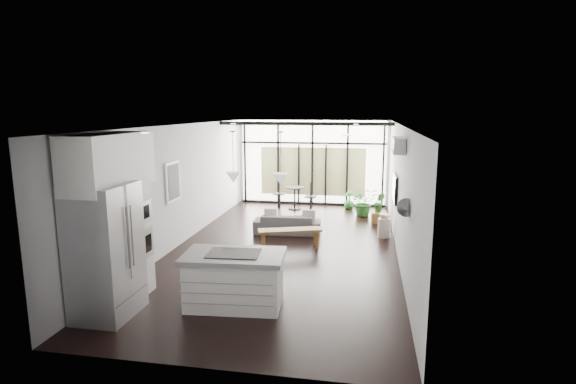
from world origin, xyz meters
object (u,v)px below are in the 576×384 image
(console_bench, at_px, (290,239))
(milk_can, at_px, (384,226))
(pouf, at_px, (299,222))
(fridge, at_px, (105,251))
(tv, at_px, (395,188))
(sofa, at_px, (287,221))
(island, at_px, (234,280))

(console_bench, distance_m, milk_can, 2.52)
(pouf, bearing_deg, console_bench, -87.58)
(fridge, relative_size, tv, 1.86)
(sofa, height_order, console_bench, sofa)
(island, height_order, sofa, island)
(sofa, relative_size, console_bench, 1.18)
(island, xyz_separation_m, fridge, (-1.82, -0.66, 0.59))
(island, relative_size, pouf, 3.63)
(island, relative_size, milk_can, 2.68)
(fridge, xyz_separation_m, milk_can, (4.32, 5.12, -0.73))
(island, relative_size, fridge, 0.78)
(console_bench, xyz_separation_m, tv, (2.35, 1.06, 1.07))
(console_bench, distance_m, tv, 2.79)
(console_bench, bearing_deg, island, -115.60)
(sofa, relative_size, tv, 1.54)
(console_bench, height_order, tv, tv)
(console_bench, bearing_deg, sofa, 83.65)
(milk_can, xyz_separation_m, tv, (0.21, -0.27, 1.00))
(fridge, xyz_separation_m, sofa, (1.89, 5.07, -0.69))
(island, relative_size, sofa, 0.95)
(fridge, xyz_separation_m, console_bench, (2.18, 3.79, -0.79))
(island, distance_m, pouf, 4.96)
(pouf, distance_m, tv, 2.78)
(fridge, xyz_separation_m, tv, (4.53, 4.85, 0.27))
(pouf, bearing_deg, fridge, -110.57)
(fridge, distance_m, console_bench, 4.44)
(pouf, relative_size, tv, 0.40)
(sofa, height_order, milk_can, sofa)
(console_bench, xyz_separation_m, milk_can, (2.14, 1.33, 0.07))
(fridge, relative_size, sofa, 1.21)
(console_bench, relative_size, pouf, 3.26)
(fridge, distance_m, sofa, 5.46)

